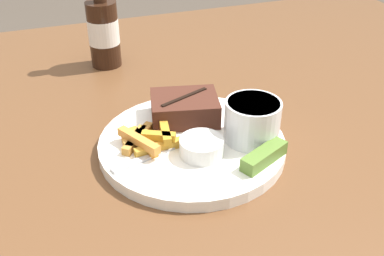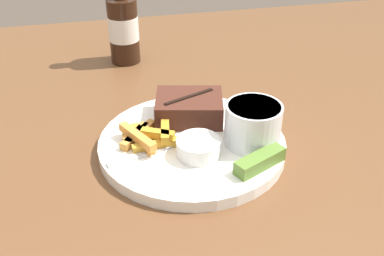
{
  "view_description": "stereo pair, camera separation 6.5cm",
  "coord_description": "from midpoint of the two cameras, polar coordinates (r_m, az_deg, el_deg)",
  "views": [
    {
      "loc": [
        -0.19,
        -0.52,
        1.15
      ],
      "look_at": [
        0.0,
        0.0,
        0.79
      ],
      "focal_mm": 42.0,
      "sensor_mm": 36.0,
      "label": 1
    },
    {
      "loc": [
        -0.12,
        -0.54,
        1.15
      ],
      "look_at": [
        0.0,
        0.0,
        0.79
      ],
      "focal_mm": 42.0,
      "sensor_mm": 36.0,
      "label": 2
    }
  ],
  "objects": [
    {
      "name": "fork_utensil",
      "position": [
        0.63,
        -2.7,
        -3.24
      ],
      "size": [
        0.13,
        0.05,
        0.0
      ],
      "rotation": [
        0.0,
        0.0,
        6.58
      ],
      "color": "#B7B7BC",
      "rests_on": "dinner_plate"
    },
    {
      "name": "beer_bottle",
      "position": [
        0.94,
        -6.71,
        12.64
      ],
      "size": [
        0.06,
        0.06,
        0.21
      ],
      "color": "black",
      "rests_on": "dining_table"
    },
    {
      "name": "coleslaw_cup",
      "position": [
        0.65,
        10.64,
        0.61
      ],
      "size": [
        0.08,
        0.08,
        0.06
      ],
      "color": "white",
      "rests_on": "dinner_plate"
    },
    {
      "name": "steak_portion",
      "position": [
        0.71,
        2.28,
        2.51
      ],
      "size": [
        0.12,
        0.1,
        0.04
      ],
      "color": "#472319",
      "rests_on": "dinner_plate"
    },
    {
      "name": "dinner_plate",
      "position": [
        0.67,
        2.79,
        -2.18
      ],
      "size": [
        0.28,
        0.28,
        0.02
      ],
      "color": "white",
      "rests_on": "dining_table"
    },
    {
      "name": "pickle_spear",
      "position": [
        0.62,
        11.66,
        -4.24
      ],
      "size": [
        0.08,
        0.05,
        0.02
      ],
      "color": "#567A2D",
      "rests_on": "dinner_plate"
    },
    {
      "name": "dipping_sauce_cup",
      "position": [
        0.63,
        3.61,
        -2.49
      ],
      "size": [
        0.06,
        0.06,
        0.02
      ],
      "color": "silver",
      "rests_on": "dinner_plate"
    },
    {
      "name": "dining_table",
      "position": [
        0.71,
        2.64,
        -7.07
      ],
      "size": [
        1.53,
        1.24,
        0.76
      ],
      "color": "brown",
      "rests_on": "ground_plane"
    },
    {
      "name": "fries_pile",
      "position": [
        0.65,
        -3.03,
        -1.22
      ],
      "size": [
        0.09,
        0.09,
        0.02
      ],
      "color": "#C1893E",
      "rests_on": "dinner_plate"
    }
  ]
}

